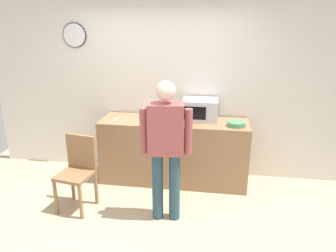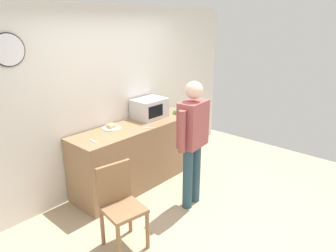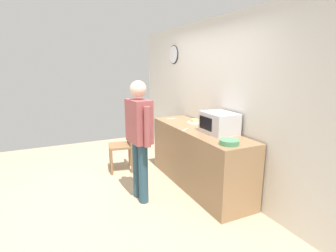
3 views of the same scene
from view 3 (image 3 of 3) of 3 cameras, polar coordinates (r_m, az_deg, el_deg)
The scene contains 10 objects.
ground_plane at distance 4.14m, azimuth -10.42°, elevation -14.27°, with size 6.00×6.00×0.00m, color tan.
back_wall at distance 4.39m, azimuth 9.47°, elevation 5.30°, with size 5.40×0.13×2.60m.
kitchen_counter at distance 4.19m, azimuth 6.59°, elevation -6.76°, with size 2.11×0.62×0.94m, color #93704C.
microwave at distance 3.80m, azimuth 11.05°, elevation 0.67°, with size 0.50×0.39×0.30m.
sandwich_plate at distance 4.43m, azimuth 5.78°, elevation 0.93°, with size 0.26×0.26×0.06m.
salad_bowl at distance 3.31m, azimuth 13.15°, elevation -3.42°, with size 0.24×0.24×0.06m, color #4C8E60.
fork_utensil at distance 4.74m, azimuth 0.80°, elevation 1.60°, with size 0.17×0.02×0.01m, color silver.
spoon_utensil at distance 3.94m, azimuth 3.70°, elevation -0.82°, with size 0.17×0.02×0.01m, color silver.
person_standing at distance 3.60m, azimuth -6.25°, elevation -1.41°, with size 0.59×0.28×1.69m.
wooden_chair at distance 4.81m, azimuth -9.41°, elevation -3.55°, with size 0.46×0.46×0.94m.
Camera 3 is at (3.57, -0.88, 1.89)m, focal length 28.09 mm.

